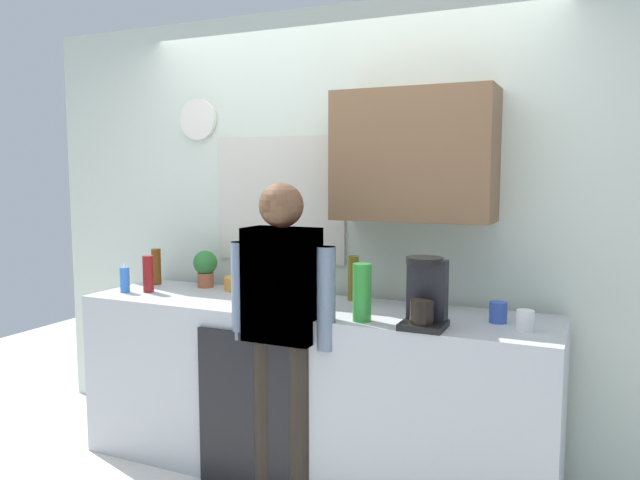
{
  "coord_description": "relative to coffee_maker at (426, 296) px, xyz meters",
  "views": [
    {
      "loc": [
        1.41,
        -2.64,
        1.65
      ],
      "look_at": [
        0.09,
        0.25,
        1.3
      ],
      "focal_mm": 34.54,
      "sensor_mm": 36.0,
      "label": 1
    }
  ],
  "objects": [
    {
      "name": "mixing_bowl",
      "position": [
        -1.25,
        0.43,
        -0.11
      ],
      "size": [
        0.22,
        0.22,
        0.08
      ],
      "primitive_type": "cylinder",
      "color": "orange",
      "rests_on": "kitchen_counter"
    },
    {
      "name": "bottle_amber_beer",
      "position": [
        -1.85,
        0.36,
        -0.03
      ],
      "size": [
        0.06,
        0.06,
        0.23
      ],
      "primitive_type": "cylinder",
      "color": "brown",
      "rests_on": "kitchen_counter"
    },
    {
      "name": "back_wall_assembly",
      "position": [
        -0.63,
        0.6,
        0.28
      ],
      "size": [
        4.21,
        0.42,
        2.6
      ],
      "color": "silver",
      "rests_on": "ground_plane"
    },
    {
      "name": "bottle_olive_oil",
      "position": [
        -0.52,
        0.42,
        -0.02
      ],
      "size": [
        0.06,
        0.06,
        0.25
      ],
      "primitive_type": "cylinder",
      "color": "olive",
      "rests_on": "kitchen_counter"
    },
    {
      "name": "person_at_sink",
      "position": [
        -0.7,
        -0.1,
        -0.13
      ],
      "size": [
        0.57,
        0.22,
        1.6
      ],
      "rotation": [
        0.0,
        0.0,
        -0.25
      ],
      "color": "brown",
      "rests_on": "ground_plane"
    },
    {
      "name": "person_guest",
      "position": [
        -0.7,
        -0.1,
        -0.13
      ],
      "size": [
        0.57,
        0.22,
        1.6
      ],
      "rotation": [
        0.0,
        0.0,
        2.66
      ],
      "color": "brown",
      "rests_on": "ground_plane"
    },
    {
      "name": "cup_blue_mug",
      "position": [
        0.29,
        0.23,
        -0.1
      ],
      "size": [
        0.08,
        0.08,
        0.1
      ],
      "primitive_type": "cylinder",
      "color": "#3351B2",
      "rests_on": "kitchen_counter"
    },
    {
      "name": "coffee_maker",
      "position": [
        0.0,
        0.0,
        0.0
      ],
      "size": [
        0.2,
        0.2,
        0.33
      ],
      "color": "black",
      "rests_on": "kitchen_counter"
    },
    {
      "name": "potted_plant",
      "position": [
        -1.51,
        0.41,
        -0.01
      ],
      "size": [
        0.15,
        0.15,
        0.23
      ],
      "color": "#9E5638",
      "rests_on": "kitchen_counter"
    },
    {
      "name": "kitchen_counter",
      "position": [
        -0.7,
        0.2,
        -0.61
      ],
      "size": [
        2.61,
        0.64,
        0.94
      ],
      "primitive_type": "cube",
      "color": "#B2B7BC",
      "rests_on": "ground_plane"
    },
    {
      "name": "dishwasher_panel",
      "position": [
        -0.89,
        -0.13,
        -0.66
      ],
      "size": [
        0.56,
        0.02,
        0.84
      ],
      "primitive_type": "cube",
      "color": "black",
      "rests_on": "ground_plane"
    },
    {
      "name": "bottle_clear_soda",
      "position": [
        -0.31,
        -0.01,
        -0.01
      ],
      "size": [
        0.09,
        0.09,
        0.28
      ],
      "primitive_type": "cylinder",
      "color": "#2D8C33",
      "rests_on": "kitchen_counter"
    },
    {
      "name": "bottle_red_vinegar",
      "position": [
        -1.73,
        0.14,
        -0.04
      ],
      "size": [
        0.06,
        0.06,
        0.22
      ],
      "primitive_type": "cylinder",
      "color": "maroon",
      "rests_on": "kitchen_counter"
    },
    {
      "name": "dish_soap",
      "position": [
        -1.85,
        0.07,
        -0.07
      ],
      "size": [
        0.06,
        0.06,
        0.18
      ],
      "color": "blue",
      "rests_on": "kitchen_counter"
    },
    {
      "name": "cup_white_mug",
      "position": [
        0.43,
        0.12,
        -0.1
      ],
      "size": [
        0.08,
        0.08,
        0.09
      ],
      "primitive_type": "cylinder",
      "color": "white",
      "rests_on": "kitchen_counter"
    },
    {
      "name": "cup_yellow_cup",
      "position": [
        -0.09,
        0.41,
        -0.1
      ],
      "size": [
        0.07,
        0.07,
        0.08
      ],
      "primitive_type": "cylinder",
      "color": "yellow",
      "rests_on": "kitchen_counter"
    }
  ]
}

